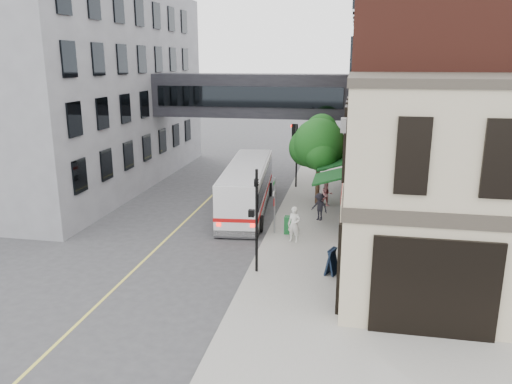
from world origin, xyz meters
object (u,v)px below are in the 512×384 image
at_px(pedestrian_a, 294,224).
at_px(pedestrian_c, 319,207).
at_px(pedestrian_b, 327,195).
at_px(bus, 247,185).
at_px(sandwich_board, 332,261).
at_px(newspaper_box, 289,225).

distance_m(pedestrian_a, pedestrian_c, 3.86).
bearing_deg(pedestrian_b, bus, 177.01).
bearing_deg(sandwich_board, bus, 141.89).
bearing_deg(pedestrian_c, pedestrian_a, -74.50).
height_order(newspaper_box, sandwich_board, sandwich_board).
distance_m(bus, pedestrian_b, 4.96).
bearing_deg(sandwich_board, newspaper_box, 137.00).
relative_size(pedestrian_c, sandwich_board, 1.37).
relative_size(bus, pedestrian_a, 5.93).
xyz_separation_m(bus, pedestrian_b, (4.74, 1.28, -0.68)).
bearing_deg(bus, pedestrian_c, -18.67).
relative_size(pedestrian_a, pedestrian_b, 1.18).
bearing_deg(sandwich_board, pedestrian_b, 114.31).
xyz_separation_m(pedestrian_a, pedestrian_c, (1.01, 3.72, -0.12)).
bearing_deg(newspaper_box, pedestrian_c, 60.69).
xyz_separation_m(pedestrian_c, newspaper_box, (-1.41, -2.58, -0.32)).
bearing_deg(pedestrian_b, sandwich_board, -103.74).
height_order(bus, pedestrian_a, bus).
distance_m(pedestrian_b, pedestrian_c, 2.81).
distance_m(bus, pedestrian_c, 4.79).
xyz_separation_m(bus, newspaper_box, (3.09, -4.10, -0.97)).
distance_m(pedestrian_c, sandwich_board, 7.40).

